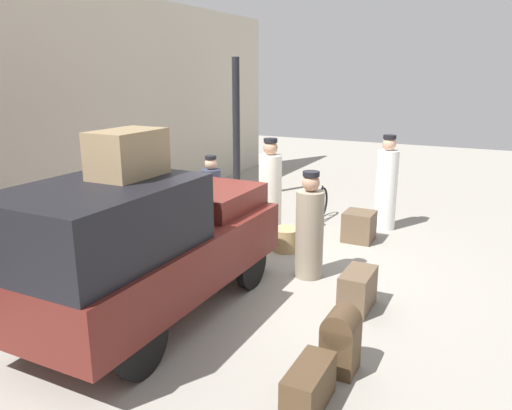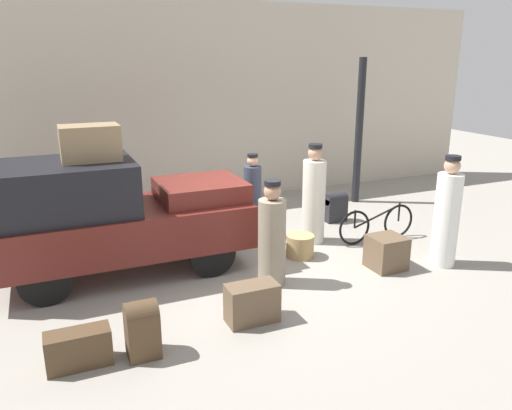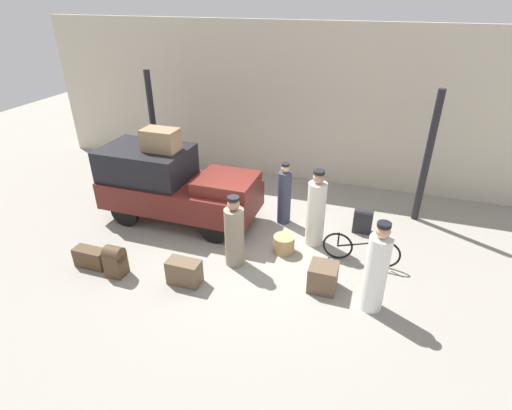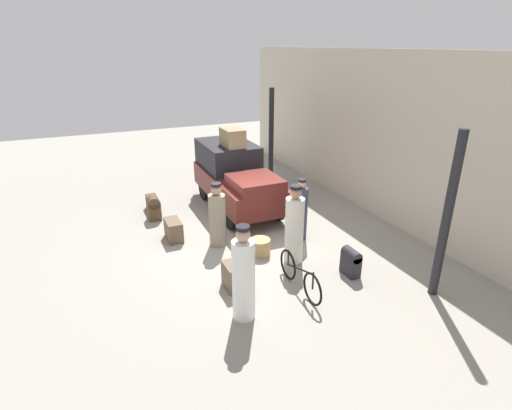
% 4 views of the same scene
% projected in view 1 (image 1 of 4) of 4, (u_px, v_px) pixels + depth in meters
% --- Properties ---
extents(ground_plane, '(30.00, 30.00, 0.00)m').
position_uv_depth(ground_plane, '(262.00, 268.00, 7.76)').
color(ground_plane, gray).
extents(station_building_facade, '(16.00, 0.15, 4.50)m').
position_uv_depth(station_building_facade, '(58.00, 113.00, 8.93)').
color(station_building_facade, beige).
rests_on(station_building_facade, ground).
extents(canopy_pillar_right, '(0.17, 0.17, 3.29)m').
position_uv_depth(canopy_pillar_right, '(236.00, 130.00, 11.64)').
color(canopy_pillar_right, black).
rests_on(canopy_pillar_right, ground).
extents(truck, '(3.86, 1.60, 1.83)m').
position_uv_depth(truck, '(145.00, 244.00, 5.93)').
color(truck, black).
rests_on(truck, ground).
extents(bicycle, '(1.63, 0.04, 0.69)m').
position_uv_depth(bicycle, '(314.00, 208.00, 9.95)').
color(bicycle, black).
rests_on(bicycle, ground).
extents(wicker_basket, '(0.47, 0.47, 0.39)m').
position_uv_depth(wicker_basket, '(286.00, 239.00, 8.51)').
color(wicker_basket, tan).
rests_on(wicker_basket, ground).
extents(porter_standing_middle, '(0.41, 0.41, 1.60)m').
position_uv_depth(porter_standing_middle, '(310.00, 230.00, 7.28)').
color(porter_standing_middle, gray).
rests_on(porter_standing_middle, ground).
extents(porter_with_bicycle, '(0.33, 0.33, 1.59)m').
position_uv_depth(porter_with_bicycle, '(212.00, 205.00, 8.61)').
color(porter_with_bicycle, '#33384C').
rests_on(porter_with_bicycle, ground).
extents(porter_lifting_near_truck, '(0.42, 0.42, 1.82)m').
position_uv_depth(porter_lifting_near_truck, '(270.00, 193.00, 9.08)').
color(porter_lifting_near_truck, silver).
rests_on(porter_lifting_near_truck, ground).
extents(conductor_in_dark_uniform, '(0.41, 0.41, 1.82)m').
position_uv_depth(conductor_in_dark_uniform, '(386.00, 187.00, 9.53)').
color(conductor_in_dark_uniform, white).
rests_on(conductor_in_dark_uniform, ground).
extents(suitcase_tan_flat, '(0.45, 0.24, 0.61)m').
position_uv_depth(suitcase_tan_flat, '(254.00, 202.00, 10.44)').
color(suitcase_tan_flat, '#232328').
rests_on(suitcase_tan_flat, ground).
extents(suitcase_small_leather, '(0.54, 0.52, 0.54)m').
position_uv_depth(suitcase_small_leather, '(359.00, 226.00, 8.97)').
color(suitcase_small_leather, brown).
rests_on(suitcase_small_leather, ground).
extents(suitcase_black_upright, '(0.67, 0.36, 0.51)m').
position_uv_depth(suitcase_black_upright, '(357.00, 290.00, 6.38)').
color(suitcase_black_upright, brown).
rests_on(suitcase_black_upright, ground).
extents(trunk_barrel_dark, '(0.36, 0.34, 0.68)m').
position_uv_depth(trunk_barrel_dark, '(341.00, 339.00, 5.01)').
color(trunk_barrel_dark, '#4C3823').
rests_on(trunk_barrel_dark, ground).
extents(trunk_umber_medium, '(0.70, 0.30, 0.42)m').
position_uv_depth(trunk_umber_medium, '(309.00, 387.00, 4.49)').
color(trunk_umber_medium, '#4C3823').
rests_on(trunk_umber_medium, ground).
extents(trunk_on_truck_roof, '(0.83, 0.54, 0.52)m').
position_uv_depth(trunk_on_truck_roof, '(128.00, 154.00, 5.48)').
color(trunk_on_truck_roof, '#937A56').
rests_on(trunk_on_truck_roof, truck).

